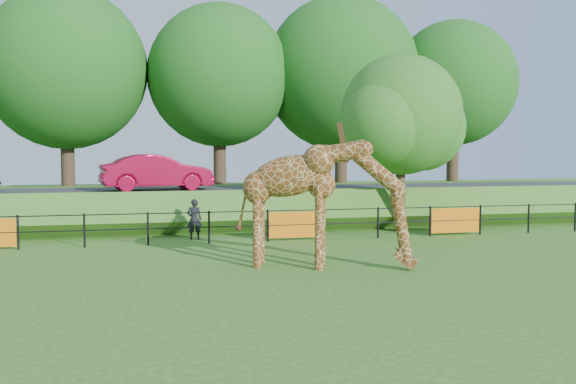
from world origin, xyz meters
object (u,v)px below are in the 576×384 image
visitor (194,219)px  tree_east (403,119)px  giraffe (326,204)px  car_red (157,172)px

visitor → tree_east: (8.00, 0.57, 3.57)m
visitor → tree_east: tree_east is taller
giraffe → visitor: size_ratio=3.38×
giraffe → tree_east: (4.99, 6.71, 2.56)m
visitor → tree_east: size_ratio=0.21×
car_red → visitor: size_ratio=3.22×
giraffe → visitor: giraffe is taller
visitor → car_red: bearing=-73.6°
car_red → tree_east: tree_east is taller
car_red → tree_east: 10.37m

